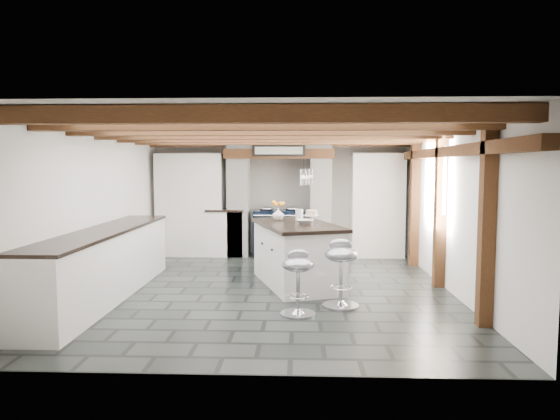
{
  "coord_description": "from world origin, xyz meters",
  "views": [
    {
      "loc": [
        0.39,
        -7.04,
        1.75
      ],
      "look_at": [
        0.1,
        0.4,
        1.1
      ],
      "focal_mm": 32.0,
      "sensor_mm": 36.0,
      "label": 1
    }
  ],
  "objects_px": {
    "bar_stool_far": "(298,275)",
    "range_cooker": "(279,232)",
    "kitchen_island": "(297,253)",
    "bar_stool_near": "(341,265)"
  },
  "relations": [
    {
      "from": "bar_stool_far",
      "to": "range_cooker",
      "type": "bearing_deg",
      "value": 78.7
    },
    {
      "from": "kitchen_island",
      "to": "range_cooker",
      "type": "bearing_deg",
      "value": 80.47
    },
    {
      "from": "range_cooker",
      "to": "kitchen_island",
      "type": "relative_size",
      "value": 0.48
    },
    {
      "from": "range_cooker",
      "to": "bar_stool_near",
      "type": "xyz_separation_m",
      "value": [
        0.91,
        -3.58,
        0.06
      ]
    },
    {
      "from": "range_cooker",
      "to": "bar_stool_far",
      "type": "relative_size",
      "value": 1.3
    },
    {
      "from": "bar_stool_near",
      "to": "bar_stool_far",
      "type": "xyz_separation_m",
      "value": [
        -0.54,
        -0.36,
        -0.05
      ]
    },
    {
      "from": "bar_stool_near",
      "to": "bar_stool_far",
      "type": "height_order",
      "value": "bar_stool_near"
    },
    {
      "from": "kitchen_island",
      "to": "bar_stool_near",
      "type": "relative_size",
      "value": 2.44
    },
    {
      "from": "bar_stool_far",
      "to": "kitchen_island",
      "type": "bearing_deg",
      "value": 74.14
    },
    {
      "from": "kitchen_island",
      "to": "bar_stool_far",
      "type": "xyz_separation_m",
      "value": [
        0.02,
        -1.52,
        0.01
      ]
    }
  ]
}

